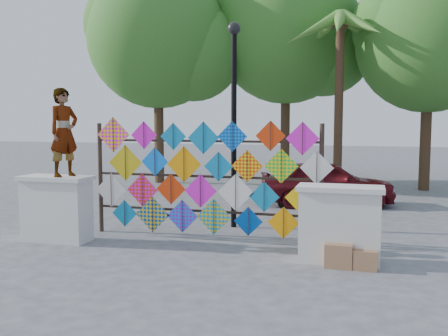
{
  "coord_description": "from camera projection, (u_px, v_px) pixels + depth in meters",
  "views": [
    {
      "loc": [
        3.1,
        -8.54,
        2.35
      ],
      "look_at": [
        0.48,
        0.6,
        1.45
      ],
      "focal_mm": 40.0,
      "sensor_mm": 36.0,
      "label": 1
    }
  ],
  "objects": [
    {
      "name": "cardboard_box_near",
      "position": [
        339.0,
        255.0,
        8.04
      ],
      "size": [
        0.43,
        0.39,
        0.39
      ],
      "primitive_type": "cube",
      "color": "#AA7652",
      "rests_on": "ground"
    },
    {
      "name": "kite_rack",
      "position": [
        205.0,
        179.0,
        9.82
      ],
      "size": [
        4.96,
        0.24,
        2.43
      ],
      "color": "#2E2019",
      "rests_on": "ground"
    },
    {
      "name": "tree_mid",
      "position": [
        289.0,
        32.0,
        19.23
      ],
      "size": [
        6.3,
        5.6,
        8.61
      ],
      "color": "#4E3521",
      "rests_on": "ground"
    },
    {
      "name": "tree_east",
      "position": [
        432.0,
        41.0,
        16.5
      ],
      "size": [
        5.4,
        4.8,
        7.42
      ],
      "color": "#4E3521",
      "rests_on": "ground"
    },
    {
      "name": "cardboard_box_far",
      "position": [
        365.0,
        259.0,
        7.91
      ],
      "size": [
        0.37,
        0.34,
        0.31
      ],
      "primitive_type": "cube",
      "color": "#AA7652",
      "rests_on": "ground"
    },
    {
      "name": "vendor_woman",
      "position": [
        64.0,
        132.0,
        9.53
      ],
      "size": [
        0.59,
        0.72,
        1.69
      ],
      "primitive_type": "imported",
      "rotation": [
        0.0,
        0.0,
        1.22
      ],
      "color": "#99999E",
      "rests_on": "parapet_left"
    },
    {
      "name": "palm_tree",
      "position": [
        340.0,
        39.0,
        15.83
      ],
      "size": [
        3.62,
        3.62,
        5.83
      ],
      "color": "#4E3521",
      "rests_on": "ground"
    },
    {
      "name": "lamppost",
      "position": [
        234.0,
        105.0,
        10.82
      ],
      "size": [
        0.28,
        0.28,
        4.46
      ],
      "color": "black",
      "rests_on": "ground"
    },
    {
      "name": "tree_west",
      "position": [
        161.0,
        39.0,
        18.59
      ],
      "size": [
        5.85,
        5.2,
        8.01
      ],
      "color": "#4E3521",
      "rests_on": "ground"
    },
    {
      "name": "sedan",
      "position": [
        326.0,
        183.0,
        13.88
      ],
      "size": [
        3.95,
        2.31,
        1.26
      ],
      "primitive_type": "imported",
      "rotation": [
        0.0,
        0.0,
        1.8
      ],
      "color": "#570F15",
      "rests_on": "ground"
    },
    {
      "name": "ground",
      "position": [
        190.0,
        248.0,
        9.24
      ],
      "size": [
        80.0,
        80.0,
        0.0
      ],
      "primitive_type": "plane",
      "color": "gray",
      "rests_on": "ground"
    },
    {
      "name": "parapet_left",
      "position": [
        57.0,
        208.0,
        9.73
      ],
      "size": [
        1.4,
        0.65,
        1.28
      ],
      "color": "silver",
      "rests_on": "ground"
    },
    {
      "name": "parapet_right",
      "position": [
        340.0,
        224.0,
        8.25
      ],
      "size": [
        1.4,
        0.65,
        1.28
      ],
      "color": "silver",
      "rests_on": "ground"
    }
  ]
}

